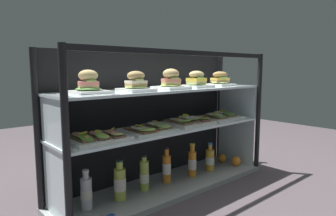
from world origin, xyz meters
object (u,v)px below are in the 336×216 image
Objects in this scene: juice_bottle_front_middle at (144,175)px; open_sandwich_tray_far_right at (220,116)px; juice_bottle_tucked_behind at (120,183)px; kitchen_scissors at (107,216)px; plated_roll_sandwich_center at (196,81)px; open_sandwich_tray_center at (96,137)px; open_sandwich_tray_mid_right at (149,128)px; juice_bottle_near_post at (86,193)px; plated_roll_sandwich_mid_left at (170,82)px; plated_roll_sandwich_near_left_corner at (136,84)px; plated_roll_sandwich_mid_right at (220,80)px; juice_bottle_back_right at (192,163)px; orange_fruit_beside_bottles at (222,158)px; open_sandwich_tray_mid_left at (188,121)px; juice_bottle_front_fourth at (167,168)px; juice_bottle_back_left at (210,159)px; plated_roll_sandwich_right_of_center at (88,85)px; orange_fruit_near_left_post at (236,161)px.

open_sandwich_tray_far_right is at bearing -2.01° from juice_bottle_front_middle.
kitchen_scissors is (-0.17, -0.14, -0.10)m from juice_bottle_tucked_behind.
plated_roll_sandwich_center reaches higher than open_sandwich_tray_center.
kitchen_scissors is at bearing -157.25° from juice_bottle_front_middle.
open_sandwich_tray_mid_right is 1.41× the size of juice_bottle_near_post.
plated_roll_sandwich_mid_left reaches higher than open_sandwich_tray_mid_right.
plated_roll_sandwich_near_left_corner is 0.60m from juice_bottle_front_middle.
juice_bottle_tucked_behind reaches higher than juice_bottle_near_post.
juice_bottle_near_post is at bearing 179.44° from plated_roll_sandwich_mid_right.
open_sandwich_tray_center is 1.31× the size of juice_bottle_back_right.
open_sandwich_tray_mid_left is at bearing -172.05° from orange_fruit_beside_bottles.
juice_bottle_front_fourth is at bearing 167.44° from open_sandwich_tray_mid_left.
orange_fruit_beside_bottles is at bearing 8.92° from kitchen_scissors.
orange_fruit_beside_bottles is (0.47, 0.07, -0.38)m from open_sandwich_tray_mid_left.
orange_fruit_beside_bottles is (1.03, 0.05, -0.07)m from juice_bottle_tucked_behind.
open_sandwich_tray_center is at bearing -179.00° from juice_bottle_back_left.
juice_bottle_near_post is at bearing 175.48° from plated_roll_sandwich_mid_left.
juice_bottle_near_post is 0.91× the size of juice_bottle_tucked_behind.
juice_bottle_back_right is (0.77, 0.02, -0.31)m from open_sandwich_tray_center.
kitchen_scissors is (-1.08, -0.13, -0.41)m from open_sandwich_tray_far_right.
kitchen_scissors is (-0.82, -0.14, -0.69)m from plated_roll_sandwich_center.
plated_roll_sandwich_right_of_center is 0.59m from juice_bottle_near_post.
plated_roll_sandwich_near_left_corner reaches higher than kitchen_scissors.
juice_bottle_near_post is at bearing -179.33° from juice_bottle_front_fourth.
plated_roll_sandwich_center is at bearing -5.14° from juice_bottle_front_fourth.
juice_bottle_front_middle is 0.60m from juice_bottle_back_left.
plated_roll_sandwich_mid_right is at bearing 0.31° from juice_bottle_tucked_behind.
plated_roll_sandwich_right_of_center is at bearing 175.48° from orange_fruit_near_left_post.
open_sandwich_tray_center is 0.83m from juice_bottle_back_right.
open_sandwich_tray_mid_right is 0.51m from juice_bottle_back_right.
plated_roll_sandwich_right_of_center is 1.09m from plated_roll_sandwich_mid_right.
open_sandwich_tray_mid_left is (0.36, 0.01, 0.00)m from open_sandwich_tray_mid_right.
juice_bottle_tucked_behind is 0.61m from juice_bottle_back_right.
juice_bottle_back_left is 0.98m from kitchen_scissors.
orange_fruit_beside_bottles is (1.23, 0.04, -0.06)m from juice_bottle_near_post.
plated_roll_sandwich_mid_left is 0.84m from juice_bottle_near_post.
open_sandwich_tray_mid_left is (0.72, 0.02, 0.00)m from open_sandwich_tray_center.
juice_bottle_back_right is 3.53× the size of orange_fruit_beside_bottles.
plated_roll_sandwich_right_of_center reaches higher than juice_bottle_back_right.
plated_roll_sandwich_right_of_center reaches higher than juice_bottle_front_middle.
plated_roll_sandwich_near_left_corner is 0.76× the size of juice_bottle_front_middle.
juice_bottle_front_middle is 0.20m from juice_bottle_front_fourth.
open_sandwich_tray_mid_right is (-0.17, 0.00, -0.28)m from plated_roll_sandwich_mid_left.
plated_roll_sandwich_center reaches higher than juice_bottle_front_middle.
juice_bottle_tucked_behind is 1.02× the size of juice_bottle_back_right.
open_sandwich_tray_mid_right reaches higher than juice_bottle_back_left.
kitchen_scissors is at bearing -164.10° from juice_bottle_front_fourth.
open_sandwich_tray_mid_left is 0.84m from kitchen_scissors.
plated_roll_sandwich_mid_right is 0.66m from orange_fruit_near_left_post.
open_sandwich_tray_far_right is (0.35, 0.00, -0.00)m from open_sandwich_tray_mid_left.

